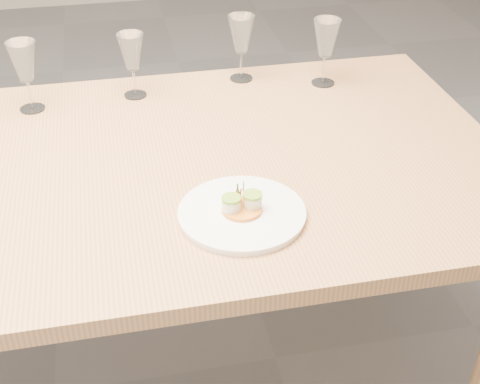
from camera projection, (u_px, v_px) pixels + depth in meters
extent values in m
cube|color=tan|center=(5.00, 186.00, 1.54)|extent=(2.40, 1.00, 0.04)
cylinder|color=tan|center=(373.00, 177.00, 2.26)|extent=(0.07, 0.07, 0.71)
cylinder|color=white|center=(242.00, 214.00, 1.41)|extent=(0.27, 0.27, 0.01)
cylinder|color=white|center=(242.00, 212.00, 1.40)|extent=(0.27, 0.27, 0.01)
cylinder|color=orange|center=(242.00, 209.00, 1.40)|extent=(0.09, 0.09, 0.01)
cylinder|color=beige|center=(231.00, 205.00, 1.38)|extent=(0.04, 0.04, 0.02)
cylinder|color=beige|center=(252.00, 201.00, 1.39)|extent=(0.04, 0.04, 0.02)
cylinder|color=#82A62E|center=(231.00, 198.00, 1.38)|extent=(0.04, 0.04, 0.01)
cylinder|color=#82A62E|center=(253.00, 195.00, 1.39)|extent=(0.04, 0.04, 0.01)
cylinder|color=tan|center=(271.00, 220.00, 1.38)|extent=(0.04, 0.04, 0.00)
cylinder|color=white|center=(33.00, 109.00, 1.82)|extent=(0.07, 0.07, 0.00)
cylinder|color=white|center=(30.00, 94.00, 1.79)|extent=(0.01, 0.01, 0.08)
cone|color=white|center=(23.00, 61.00, 1.74)|extent=(0.08, 0.08, 0.11)
cylinder|color=white|center=(135.00, 95.00, 1.89)|extent=(0.06, 0.06, 0.00)
cylinder|color=white|center=(134.00, 82.00, 1.86)|extent=(0.01, 0.01, 0.08)
cone|color=white|center=(131.00, 52.00, 1.81)|extent=(0.07, 0.07, 0.10)
cylinder|color=white|center=(241.00, 78.00, 1.98)|extent=(0.07, 0.07, 0.00)
cylinder|color=white|center=(241.00, 65.00, 1.95)|extent=(0.01, 0.01, 0.08)
cone|color=white|center=(241.00, 34.00, 1.90)|extent=(0.08, 0.08, 0.11)
cylinder|color=white|center=(323.00, 83.00, 1.95)|extent=(0.07, 0.07, 0.00)
cylinder|color=white|center=(324.00, 69.00, 1.93)|extent=(0.01, 0.01, 0.08)
cone|color=white|center=(326.00, 38.00, 1.88)|extent=(0.08, 0.08, 0.11)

